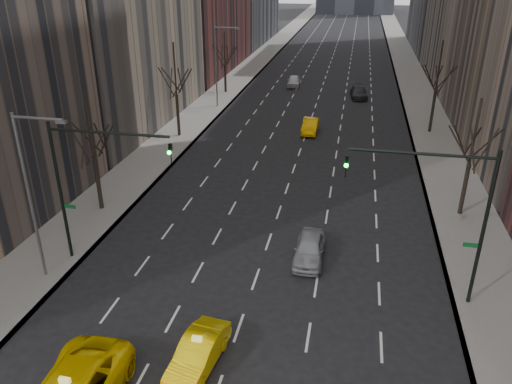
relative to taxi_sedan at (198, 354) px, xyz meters
The scene contains 16 objects.
sidewalk_left 65.64m from the taxi_sedan, 99.77° to the left, with size 4.50×320.00×0.15m, color slate.
sidewalk_right 66.06m from the taxi_sedan, 78.33° to the left, with size 4.50×320.00×0.15m, color slate.
tree_lw_b 16.99m from the taxi_sedan, 130.62° to the left, with size 3.36×3.50×7.82m.
tree_lw_c 30.87m from the taxi_sedan, 110.78° to the left, with size 3.36×3.50×8.74m.
tree_lw_d 48.03m from the taxi_sedan, 103.12° to the left, with size 3.36×3.50×7.36m.
tree_rw_b 21.44m from the taxi_sedan, 51.84° to the left, with size 3.36×3.50×7.82m.
tree_rw_c 37.24m from the taxi_sedan, 69.29° to the left, with size 3.36×3.50×8.74m.
traffic_mast_left 11.48m from the taxi_sedan, 140.09° to the left, with size 6.69×0.39×8.00m.
traffic_mast_right 13.13m from the taxi_sedan, 33.18° to the left, with size 6.69×0.39×8.00m.
streetlight_near 11.87m from the taxi_sedan, 154.26° to the left, with size 2.83×0.22×9.00m.
streetlight_far 41.16m from the taxi_sedan, 103.77° to the left, with size 2.83×0.22×9.00m.
taxi_sedan is the anchor object (origin of this frame).
silver_sedan_ahead 9.93m from the taxi_sedan, 67.96° to the left, with size 1.65×4.11×1.40m, color gray.
far_taxi 32.48m from the taxi_sedan, 87.41° to the left, with size 1.45×4.15×1.37m, color #FFB105.
far_suv_grey 47.88m from the taxi_sedan, 82.81° to the left, with size 1.94×4.76×1.38m, color #28282C.
far_car_white 52.23m from the taxi_sedan, 93.02° to the left, with size 1.64×4.08×1.39m, color silver.
Camera 1 is at (4.41, -9.91, 15.58)m, focal length 35.00 mm.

